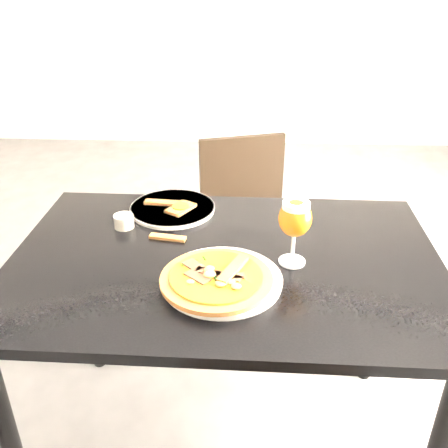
# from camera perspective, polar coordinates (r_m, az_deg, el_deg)

# --- Properties ---
(ground) EXTENTS (6.00, 6.00, 0.00)m
(ground) POSITION_cam_1_polar(r_m,az_deg,el_deg) (2.03, -3.94, -19.17)
(ground) COLOR #4F4F52
(ground) RESTS_ON ground
(dining_table) EXTENTS (1.21, 0.82, 0.75)m
(dining_table) POSITION_cam_1_polar(r_m,az_deg,el_deg) (1.44, 0.10, -6.86)
(dining_table) COLOR black
(dining_table) RESTS_ON ground
(chair_far) EXTENTS (0.48, 0.48, 0.84)m
(chair_far) POSITION_cam_1_polar(r_m,az_deg,el_deg) (2.14, 2.81, -0.57)
(chair_far) COLOR black
(chair_far) RESTS_ON ground
(plate_main) EXTENTS (0.40, 0.40, 0.02)m
(plate_main) POSITION_cam_1_polar(r_m,az_deg,el_deg) (1.28, -0.24, -6.46)
(plate_main) COLOR white
(plate_main) RESTS_ON dining_table
(pizza) EXTENTS (0.29, 0.29, 0.03)m
(pizza) POSITION_cam_1_polar(r_m,az_deg,el_deg) (1.26, -0.86, -6.17)
(pizza) COLOR brown
(pizza) RESTS_ON plate_main
(plate_second) EXTENTS (0.28, 0.28, 0.01)m
(plate_second) POSITION_cam_1_polar(r_m,az_deg,el_deg) (1.65, -5.90, 1.77)
(plate_second) COLOR white
(plate_second) RESTS_ON dining_table
(crust_scraps) EXTENTS (0.18, 0.12, 0.01)m
(crust_scraps) POSITION_cam_1_polar(r_m,az_deg,el_deg) (1.64, -5.69, 2.05)
(crust_scraps) COLOR brown
(crust_scraps) RESTS_ON plate_second
(loose_crust) EXTENTS (0.11, 0.04, 0.01)m
(loose_crust) POSITION_cam_1_polar(r_m,az_deg,el_deg) (1.49, -6.46, -1.54)
(loose_crust) COLOR brown
(loose_crust) RESTS_ON dining_table
(sauce_cup) EXTENTS (0.06, 0.06, 0.04)m
(sauce_cup) POSITION_cam_1_polar(r_m,az_deg,el_deg) (1.57, -11.38, 0.38)
(sauce_cup) COLOR #B8B3A5
(sauce_cup) RESTS_ON dining_table
(beer_glass) EXTENTS (0.09, 0.09, 0.19)m
(beer_glass) POSITION_cam_1_polar(r_m,az_deg,el_deg) (1.32, 8.13, 0.59)
(beer_glass) COLOR silver
(beer_glass) RESTS_ON dining_table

